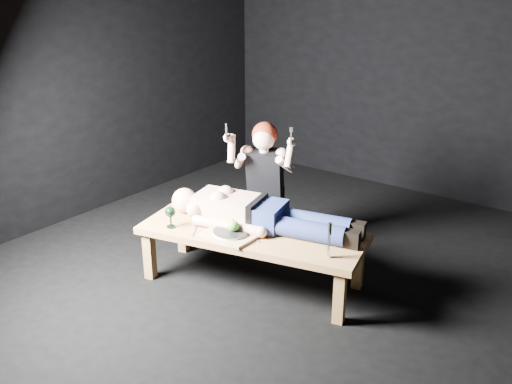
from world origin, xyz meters
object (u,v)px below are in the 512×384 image
lying_man (264,211)px  goblet (171,217)px  serving_tray (230,235)px  kneeling_woman (267,184)px  carving_knife (329,240)px  table (252,257)px

lying_man → goblet: (-0.56, -0.44, -0.04)m
serving_tray → goblet: bearing=-161.9°
kneeling_woman → carving_knife: kneeling_woman is taller
lying_man → kneeling_woman: size_ratio=1.42×
serving_tray → carving_knife: bearing=11.0°
goblet → carving_knife: carving_knife is taller
kneeling_woman → goblet: size_ratio=7.02×
kneeling_woman → carving_knife: size_ratio=4.60×
table → goblet: size_ratio=10.14×
lying_man → kneeling_woman: bearing=110.2°
goblet → carving_knife: size_ratio=0.66×
lying_man → carving_knife: same height
lying_man → carving_knife: bearing=-25.6°
table → kneeling_woman: 0.75m
lying_man → goblet: bearing=-155.1°
kneeling_woman → serving_tray: bearing=-96.7°
table → serving_tray: serving_tray is taller
lying_man → table: bearing=-116.5°
table → serving_tray: bearing=-124.3°
lying_man → serving_tray: bearing=-121.3°
carving_knife → lying_man: bearing=154.4°
goblet → carving_knife: 1.26m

